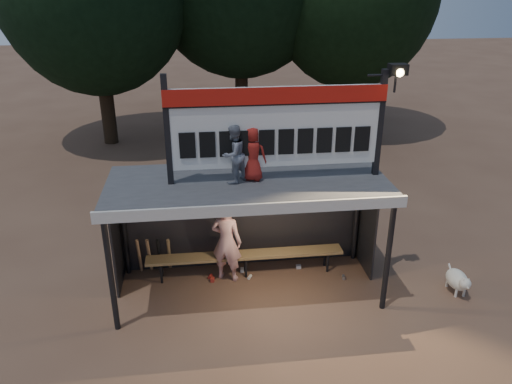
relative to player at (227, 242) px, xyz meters
The scene contains 10 objects.
ground 1.03m from the player, 49.36° to the right, with size 80.00×80.00×0.00m, color brown.
player is the anchor object (origin of this frame).
child_a 2.06m from the player, 75.98° to the right, with size 0.50×0.39×1.03m, color slate.
child_b 2.07m from the player, 43.10° to the right, with size 0.48×0.31×0.98m, color maroon.
dugout_shelter 1.09m from the player, 27.67° to the right, with size 5.10×2.08×2.32m.
scoreboard_assembly 2.69m from the player, 25.74° to the right, with size 4.10×0.27×1.99m.
bench 0.57m from the player, 15.65° to the left, with size 4.00×0.35×0.48m.
dog 4.54m from the player, 13.50° to the right, with size 0.36×0.81×0.49m.
bats 1.57m from the player, 165.57° to the left, with size 0.68×0.35×0.84m.
litter 1.04m from the player, ahead, with size 2.79×0.64×0.08m.
Camera 1 is at (-0.87, -8.20, 5.66)m, focal length 35.00 mm.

